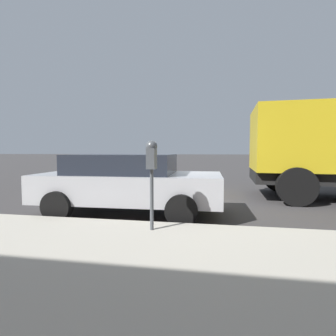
{
  "coord_description": "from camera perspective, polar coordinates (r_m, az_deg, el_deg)",
  "views": [
    {
      "loc": [
        -6.86,
        -1.1,
        1.47
      ],
      "look_at": [
        -2.15,
        -0.25,
        1.16
      ],
      "focal_mm": 28.0,
      "sensor_mm": 36.0,
      "label": 1
    }
  ],
  "objects": [
    {
      "name": "car_silver",
      "position": [
        6.22,
        -8.65,
        -3.0
      ],
      "size": [
        2.13,
        4.26,
        1.39
      ],
      "rotation": [
        0.0,
        0.0,
        3.17
      ],
      "color": "#B7BABF",
      "rests_on": "ground_plane"
    },
    {
      "name": "sidewalk",
      "position": [
        2.56,
        -19.89,
        -29.37
      ],
      "size": [
        5.63,
        56.0,
        0.17
      ],
      "primitive_type": "cube",
      "color": "#B7B2A3",
      "rests_on": "ground_plane"
    },
    {
      "name": "parking_meter",
      "position": [
        4.29,
        -3.59,
        1.35
      ],
      "size": [
        0.21,
        0.19,
        1.48
      ],
      "color": "#4C5156",
      "rests_on": "sidewalk"
    },
    {
      "name": "ground_plane",
      "position": [
        7.1,
        1.09,
        -8.24
      ],
      "size": [
        220.0,
        220.0,
        0.0
      ],
      "primitive_type": "plane",
      "color": "#3D3A3A"
    }
  ]
}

